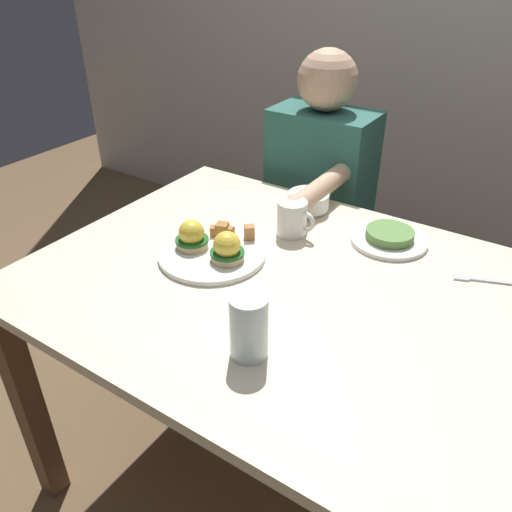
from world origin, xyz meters
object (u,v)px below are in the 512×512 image
fruit_bowl (309,201)px  diner_person (316,199)px  fork (483,280)px  coffee_mug (293,217)px  dining_table (285,317)px  eggs_benedict_plate (212,248)px  side_plate (389,238)px  water_glass_near (249,329)px

fruit_bowl → diner_person: size_ratio=0.11×
fork → diner_person: 0.71m
coffee_mug → fork: (0.48, 0.05, -0.05)m
dining_table → coffee_mug: 0.27m
eggs_benedict_plate → fruit_bowl: (0.08, 0.36, 0.00)m
eggs_benedict_plate → side_plate: eggs_benedict_plate is taller
eggs_benedict_plate → dining_table: bearing=2.4°
fork → diner_person: size_ratio=0.13×
water_glass_near → side_plate: bearing=83.0°
eggs_benedict_plate → fork: 0.65m
eggs_benedict_plate → coffee_mug: bearing=62.6°
side_plate → eggs_benedict_plate: bearing=-137.7°
dining_table → fruit_bowl: (-0.13, 0.35, 0.14)m
water_glass_near → coffee_mug: bearing=110.2°
fork → side_plate: size_ratio=0.76×
fork → diner_person: (-0.61, 0.35, -0.09)m
water_glass_near → side_plate: size_ratio=0.66×
dining_table → diner_person: diner_person is taller
fork → water_glass_near: 0.60m
side_plate → dining_table: bearing=-113.6°
coffee_mug → diner_person: diner_person is taller
coffee_mug → diner_person: (-0.13, 0.40, -0.14)m
coffee_mug → side_plate: coffee_mug is taller
coffee_mug → fork: size_ratio=0.74×
fruit_bowl → side_plate: size_ratio=0.60×
dining_table → eggs_benedict_plate: size_ratio=4.44×
dining_table → fork: size_ratio=7.94×
water_glass_near → diner_person: (-0.30, 0.85, -0.15)m
dining_table → diner_person: size_ratio=1.05×
coffee_mug → water_glass_near: size_ratio=0.84×
side_plate → diner_person: size_ratio=0.18×
dining_table → fruit_bowl: bearing=110.8°
eggs_benedict_plate → water_glass_near: water_glass_near is taller
eggs_benedict_plate → side_plate: bearing=42.3°
side_plate → diner_person: bearing=140.9°
dining_table → water_glass_near: water_glass_near is taller
dining_table → eggs_benedict_plate: (-0.21, -0.01, 0.13)m
dining_table → side_plate: 0.35m
eggs_benedict_plate → water_glass_near: 0.37m
water_glass_near → diner_person: size_ratio=0.12×
eggs_benedict_plate → side_plate: (0.34, 0.31, -0.01)m
dining_table → coffee_mug: (-0.10, 0.20, 0.16)m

